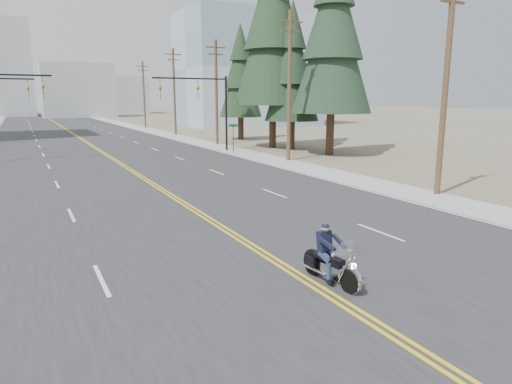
{
  "coord_description": "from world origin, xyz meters",
  "views": [
    {
      "loc": [
        -6.61,
        -8.43,
        4.93
      ],
      "look_at": [
        0.79,
        5.96,
        1.6
      ],
      "focal_mm": 32.0,
      "sensor_mm": 36.0,
      "label": 1
    }
  ],
  "objects": [
    {
      "name": "conifer_near",
      "position": [
        17.72,
        24.56,
        10.55
      ],
      "size": [
        6.94,
        6.94,
        18.38
      ],
      "rotation": [
        0.0,
        0.0,
        -0.28
      ],
      "color": "#382619",
      "rests_on": "ground"
    },
    {
      "name": "utility_pole_a",
      "position": [
        12.5,
        8.0,
        5.73
      ],
      "size": [
        2.2,
        0.3,
        11.0
      ],
      "color": "brown",
      "rests_on": "ground"
    },
    {
      "name": "haze_bldg_b",
      "position": [
        8.0,
        125.0,
        7.0
      ],
      "size": [
        18.0,
        14.0,
        14.0
      ],
      "primitive_type": "cube",
      "color": "#ADB2B7",
      "rests_on": "ground"
    },
    {
      "name": "conifer_far",
      "position": [
        17.38,
        42.26,
        7.87
      ],
      "size": [
        5.12,
        5.12,
        13.72
      ],
      "rotation": [
        0.0,
        0.0,
        -0.1
      ],
      "color": "#382619",
      "rests_on": "ground"
    },
    {
      "name": "glass_building",
      "position": [
        32.0,
        70.0,
        10.0
      ],
      "size": [
        24.0,
        16.0,
        20.0
      ],
      "primitive_type": "cube",
      "color": "#9EB5CC",
      "rests_on": "ground"
    },
    {
      "name": "motorcyclist",
      "position": [
        0.49,
        0.96,
        0.81
      ],
      "size": [
        1.07,
        2.14,
        1.62
      ],
      "primitive_type": null,
      "rotation": [
        0.0,
        0.0,
        3.23
      ],
      "color": "black",
      "rests_on": "ground"
    },
    {
      "name": "street_sign",
      "position": [
        10.8,
        30.0,
        1.8
      ],
      "size": [
        0.9,
        0.06,
        2.62
      ],
      "color": "black",
      "rests_on": "ground"
    },
    {
      "name": "utility_pole_c",
      "position": [
        12.5,
        38.0,
        5.73
      ],
      "size": [
        2.2,
        0.3,
        11.0
      ],
      "color": "brown",
      "rests_on": "ground"
    },
    {
      "name": "traffic_mast_right",
      "position": [
        8.98,
        32.0,
        4.94
      ],
      "size": [
        7.1,
        0.26,
        7.0
      ],
      "color": "black",
      "rests_on": "ground"
    },
    {
      "name": "conifer_mid",
      "position": [
        17.03,
        29.96,
        8.04
      ],
      "size": [
        5.26,
        5.26,
        14.02
      ],
      "rotation": [
        0.0,
        0.0,
        0.07
      ],
      "color": "#382619",
      "rests_on": "ground"
    },
    {
      "name": "conifer_tall",
      "position": [
        16.24,
        32.3,
        12.34
      ],
      "size": [
        7.73,
        7.73,
        21.48
      ],
      "rotation": [
        0.0,
        0.0,
        0.09
      ],
      "color": "#382619",
      "rests_on": "ground"
    },
    {
      "name": "haze_bldg_e",
      "position": [
        25.0,
        150.0,
        6.0
      ],
      "size": [
        14.0,
        14.0,
        12.0
      ],
      "primitive_type": "cube",
      "color": "#B7BCC6",
      "rests_on": "ground"
    },
    {
      "name": "utility_pole_e",
      "position": [
        12.5,
        70.0,
        5.73
      ],
      "size": [
        2.2,
        0.3,
        11.0
      ],
      "color": "brown",
      "rests_on": "ground"
    },
    {
      "name": "haze_bldg_c",
      "position": [
        40.0,
        110.0,
        9.0
      ],
      "size": [
        16.0,
        12.0,
        18.0
      ],
      "primitive_type": "cube",
      "color": "#B7BCC6",
      "rests_on": "ground"
    },
    {
      "name": "ground_plane",
      "position": [
        0.0,
        0.0,
        0.0
      ],
      "size": [
        400.0,
        400.0,
        0.0
      ],
      "primitive_type": "plane",
      "color": "#776D56",
      "rests_on": "ground"
    },
    {
      "name": "utility_pole_d",
      "position": [
        12.5,
        53.0,
        5.98
      ],
      "size": [
        2.2,
        0.3,
        11.5
      ],
      "color": "brown",
      "rests_on": "ground"
    },
    {
      "name": "utility_pole_b",
      "position": [
        12.5,
        23.0,
        5.98
      ],
      "size": [
        2.2,
        0.3,
        11.5
      ],
      "color": "brown",
      "rests_on": "ground"
    },
    {
      "name": "sidewalk_right",
      "position": [
        11.5,
        70.0,
        0.01
      ],
      "size": [
        3.0,
        200.0,
        0.01
      ],
      "primitive_type": "cube",
      "color": "#A5A5A0",
      "rests_on": "ground"
    },
    {
      "name": "road",
      "position": [
        0.0,
        70.0,
        0.01
      ],
      "size": [
        20.0,
        200.0,
        0.01
      ],
      "primitive_type": "cube",
      "color": "#303033",
      "rests_on": "ground"
    }
  ]
}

